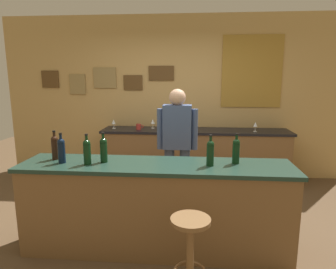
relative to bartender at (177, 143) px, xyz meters
name	(u,v)px	position (x,y,z in m)	size (l,w,h in m)	color
ground_plane	(161,229)	(-0.16, -0.50, -0.94)	(10.00, 10.00, 0.00)	brown
back_wall	(174,97)	(-0.15, 1.53, 0.48)	(6.00, 0.09, 2.80)	tan
bar_counter	(156,207)	(-0.16, -0.90, -0.47)	(2.71, 0.60, 0.92)	brown
side_counter	(195,156)	(0.24, 1.15, -0.48)	(3.10, 0.56, 0.90)	brown
bartender	(177,143)	(0.00, 0.00, 0.00)	(0.52, 0.21, 1.62)	#384766
bar_stool	(190,244)	(0.19, -1.56, -0.48)	(0.32, 0.32, 0.68)	brown
wine_bottle_a	(55,147)	(-1.23, -0.83, 0.12)	(0.07, 0.07, 0.31)	black
wine_bottle_b	(61,150)	(-1.10, -0.95, 0.12)	(0.07, 0.07, 0.31)	black
wine_bottle_c	(87,151)	(-0.83, -0.98, 0.12)	(0.07, 0.07, 0.31)	black
wine_bottle_d	(104,149)	(-0.69, -0.89, 0.12)	(0.07, 0.07, 0.31)	black
wine_bottle_e	(210,152)	(0.37, -0.92, 0.12)	(0.07, 0.07, 0.31)	black
wine_bottle_f	(236,150)	(0.63, -0.82, 0.12)	(0.07, 0.07, 0.31)	black
wine_glass_a	(114,122)	(-1.14, 1.14, 0.07)	(0.07, 0.07, 0.16)	silver
wine_glass_b	(153,122)	(-0.48, 1.23, 0.07)	(0.07, 0.07, 0.16)	silver
wine_glass_c	(255,125)	(1.19, 1.07, 0.07)	(0.07, 0.07, 0.16)	silver
coffee_mug	(139,127)	(-0.70, 1.08, 0.01)	(0.13, 0.08, 0.09)	#B2332D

